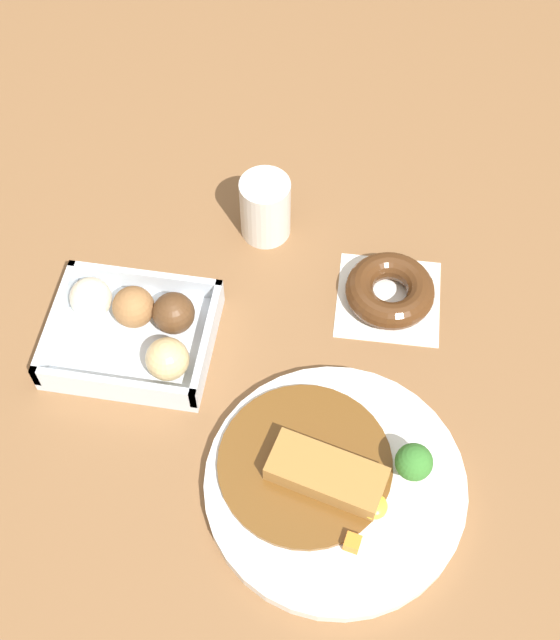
% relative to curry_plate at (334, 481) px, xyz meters
% --- Properties ---
extents(ground_plane, '(1.60, 1.60, 0.00)m').
position_rel_curry_plate_xyz_m(ground_plane, '(0.14, -0.07, -0.01)').
color(ground_plane, brown).
extents(curry_plate, '(0.28, 0.28, 0.07)m').
position_rel_curry_plate_xyz_m(curry_plate, '(0.00, 0.00, 0.00)').
color(curry_plate, white).
rests_on(curry_plate, ground_plane).
extents(donut_box, '(0.19, 0.15, 0.06)m').
position_rel_curry_plate_xyz_m(donut_box, '(0.25, -0.15, 0.01)').
color(donut_box, silver).
rests_on(donut_box, ground_plane).
extents(chocolate_ring_donut, '(0.13, 0.13, 0.04)m').
position_rel_curry_plate_xyz_m(chocolate_ring_donut, '(-0.04, -0.25, 0.00)').
color(chocolate_ring_donut, white).
rests_on(chocolate_ring_donut, ground_plane).
extents(coffee_mug, '(0.06, 0.06, 0.09)m').
position_rel_curry_plate_xyz_m(coffee_mug, '(0.13, -0.33, 0.03)').
color(coffee_mug, silver).
rests_on(coffee_mug, ground_plane).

